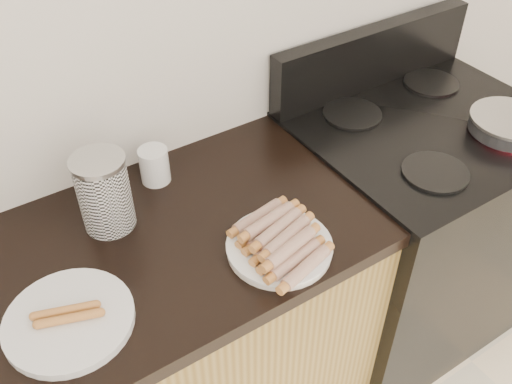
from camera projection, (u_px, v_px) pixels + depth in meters
wall_back at (128, 23)px, 1.34m from camera, size 4.00×0.04×2.60m
stove at (406, 232)px, 2.00m from camera, size 0.76×0.65×0.91m
stove_panel at (373, 57)px, 1.82m from camera, size 0.76×0.06×0.20m
burner_near_left at (435, 172)px, 1.52m from camera, size 0.18×0.18×0.01m
burner_far_left at (352, 114)px, 1.74m from camera, size 0.18×0.18×0.01m
burner_far_right at (431, 83)px, 1.88m from camera, size 0.18×0.18×0.01m
frying_pan at (510, 125)px, 1.64m from camera, size 0.23×0.40×0.05m
main_plate at (279, 248)px, 1.32m from camera, size 0.25×0.25×0.02m
side_plate at (69, 320)px, 1.17m from camera, size 0.28×0.28×0.02m
hotdog_pile at (280, 239)px, 1.30m from camera, size 0.14×0.25×0.06m
plain_sausages at (67, 314)px, 1.16m from camera, size 0.12×0.08×0.02m
canister at (104, 193)px, 1.33m from camera, size 0.13×0.13×0.20m
mug at (154, 165)px, 1.49m from camera, size 0.10×0.10×0.10m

